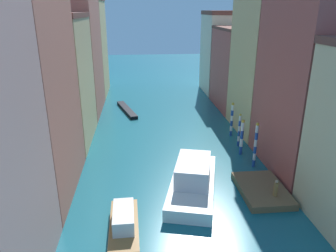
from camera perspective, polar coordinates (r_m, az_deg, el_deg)
ground_plane at (r=40.75m, az=-0.27°, el=-1.44°), size 154.00×154.00×0.00m
building_left_1 at (r=27.62m, az=-25.30°, el=7.87°), size 7.23×11.55×19.99m
building_left_2 at (r=38.97m, az=-19.35°, el=7.69°), size 7.23×11.18×14.65m
building_left_3 at (r=50.11m, az=-16.49°, el=11.96°), size 7.23×11.90×17.10m
building_left_4 at (r=61.23m, az=-14.59°, el=13.50°), size 7.23×10.63×17.14m
building_right_1 at (r=32.38m, az=24.99°, el=11.11°), size 7.23×11.03×21.82m
building_right_2 at (r=41.80m, az=17.73°, el=12.69°), size 7.23×10.03×20.45m
building_right_3 at (r=52.19m, az=12.83°, el=9.99°), size 7.23×11.35×12.47m
building_right_4 at (r=62.12m, az=9.88°, el=12.82°), size 7.23×9.42×14.78m
waterfront_dock at (r=29.28m, az=16.44°, el=-10.88°), size 3.82×5.77×0.57m
person_on_dock at (r=27.92m, az=18.67°, el=-10.51°), size 0.36×0.36×1.43m
mooring_pole_0 at (r=32.72m, az=15.35°, el=-3.23°), size 0.32×0.32×4.70m
mooring_pole_1 at (r=35.33m, az=13.03°, el=-1.87°), size 0.37×0.37×4.00m
mooring_pole_2 at (r=37.43m, az=12.58°, el=-0.64°), size 0.28×0.28×3.94m
mooring_pole_3 at (r=40.23m, az=11.31°, el=1.23°), size 0.35×0.35×4.32m
vaporetto_white at (r=28.23m, az=4.47°, el=-9.45°), size 6.02×10.49×2.84m
gondola_black at (r=50.34m, az=-7.36°, el=2.92°), size 3.46×8.75×0.46m
motorboat_0 at (r=23.67m, az=-7.86°, el=-17.03°), size 2.14×5.90×1.93m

